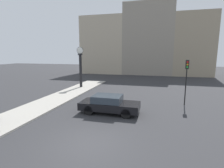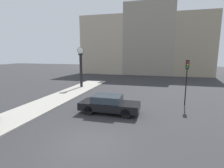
# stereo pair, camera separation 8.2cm
# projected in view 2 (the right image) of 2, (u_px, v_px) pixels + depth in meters

# --- Properties ---
(ground_plane) EXTENTS (120.00, 120.00, 0.00)m
(ground_plane) POSITION_uv_depth(u_px,v_px,m) (86.00, 144.00, 8.74)
(ground_plane) COLOR #2D2D30
(sidewalk_corner) EXTENTS (3.07, 20.97, 0.11)m
(sidewalk_corner) POSITION_uv_depth(u_px,v_px,m) (63.00, 96.00, 18.41)
(sidewalk_corner) COLOR #A39E93
(sidewalk_corner) RESTS_ON ground_plane
(building_row) EXTENTS (27.42, 5.00, 14.67)m
(building_row) POSITION_uv_depth(u_px,v_px,m) (144.00, 43.00, 37.34)
(building_row) COLOR #B7A88E
(building_row) RESTS_ON ground_plane
(sedan_car) EXTENTS (4.49, 1.85, 1.38)m
(sedan_car) POSITION_uv_depth(u_px,v_px,m) (109.00, 104.00, 13.27)
(sedan_car) COLOR black
(sedan_car) RESTS_ON ground_plane
(traffic_light_far) EXTENTS (0.26, 0.24, 3.95)m
(traffic_light_far) POSITION_uv_depth(u_px,v_px,m) (187.00, 73.00, 14.91)
(traffic_light_far) COLOR black
(traffic_light_far) RESTS_ON ground_plane
(street_clock) EXTENTS (0.89, 0.44, 5.22)m
(street_clock) POSITION_uv_depth(u_px,v_px,m) (81.00, 68.00, 22.87)
(street_clock) COLOR black
(street_clock) RESTS_ON sidewalk_corner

